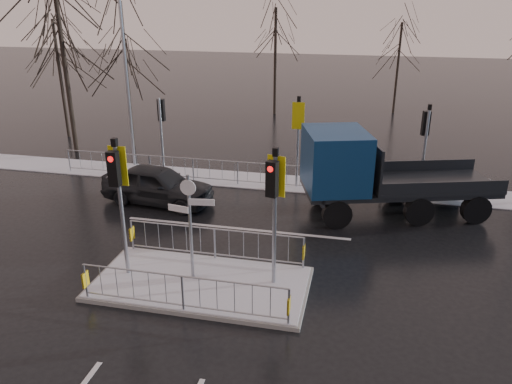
% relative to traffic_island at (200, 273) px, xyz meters
% --- Properties ---
extents(ground, '(120.00, 120.00, 0.00)m').
position_rel_traffic_island_xyz_m(ground, '(0.01, -0.01, -0.39)').
color(ground, black).
rests_on(ground, ground).
extents(snow_verge, '(30.00, 2.00, 0.04)m').
position_rel_traffic_island_xyz_m(snow_verge, '(0.01, 8.59, -0.37)').
color(snow_verge, silver).
rests_on(snow_verge, ground).
extents(lane_markings, '(8.00, 11.38, 0.01)m').
position_rel_traffic_island_xyz_m(lane_markings, '(0.01, -0.34, -0.39)').
color(lane_markings, silver).
rests_on(lane_markings, ground).
extents(traffic_island, '(6.00, 3.04, 4.15)m').
position_rel_traffic_island_xyz_m(traffic_island, '(0.00, 0.00, 0.00)').
color(traffic_island, slate).
rests_on(traffic_island, ground).
extents(far_kerb_fixtures, '(18.00, 0.65, 3.83)m').
position_rel_traffic_island_xyz_m(far_kerb_fixtures, '(0.31, 8.08, 0.63)').
color(far_kerb_fixtures, '#8E949B').
rests_on(far_kerb_fixtures, ground).
extents(car_far_lane, '(4.55, 2.23, 1.49)m').
position_rel_traffic_island_xyz_m(car_far_lane, '(-3.53, 5.40, 0.36)').
color(car_far_lane, black).
rests_on(car_far_lane, ground).
extents(flatbed_truck, '(7.34, 4.44, 3.20)m').
position_rel_traffic_island_xyz_m(flatbed_truck, '(4.17, 5.98, 1.31)').
color(flatbed_truck, black).
rests_on(flatbed_truck, ground).
extents(tree_near_a, '(4.75, 4.75, 8.97)m').
position_rel_traffic_island_xyz_m(tree_near_a, '(-10.49, 10.99, 5.72)').
color(tree_near_a, black).
rests_on(tree_near_a, ground).
extents(tree_near_b, '(4.00, 4.00, 7.55)m').
position_rel_traffic_island_xyz_m(tree_near_b, '(-7.99, 12.49, 4.76)').
color(tree_near_b, black).
rests_on(tree_near_b, ground).
extents(tree_near_c, '(3.50, 3.50, 6.61)m').
position_rel_traffic_island_xyz_m(tree_near_c, '(-12.49, 13.49, 4.11)').
color(tree_near_c, black).
rests_on(tree_near_c, ground).
extents(tree_far_a, '(3.75, 3.75, 7.08)m').
position_rel_traffic_island_xyz_m(tree_far_a, '(-1.99, 21.99, 4.43)').
color(tree_far_a, black).
rests_on(tree_far_a, ground).
extents(tree_far_b, '(3.25, 3.25, 6.14)m').
position_rel_traffic_island_xyz_m(tree_far_b, '(6.01, 23.99, 3.79)').
color(tree_far_b, black).
rests_on(tree_far_b, ground).
extents(street_lamp_left, '(1.25, 0.18, 8.20)m').
position_rel_traffic_island_xyz_m(street_lamp_left, '(-6.42, 9.49, 4.10)').
color(street_lamp_left, '#8E949B').
rests_on(street_lamp_left, ground).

